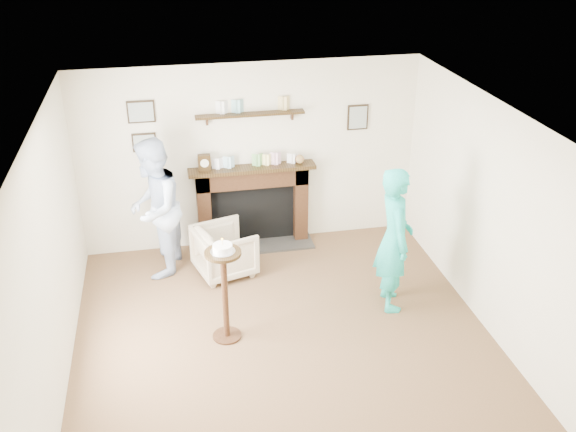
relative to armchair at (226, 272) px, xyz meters
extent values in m
plane|color=brown|center=(0.47, -1.70, 0.00)|extent=(5.00, 5.00, 0.00)
cube|color=beige|center=(0.47, 0.80, 1.25)|extent=(4.50, 0.04, 2.50)
cube|color=beige|center=(-1.78, -1.70, 1.25)|extent=(0.04, 5.00, 2.50)
cube|color=beige|center=(2.72, -1.70, 1.25)|extent=(0.04, 5.00, 2.50)
cube|color=silver|center=(0.47, -1.70, 2.50)|extent=(4.50, 5.00, 0.04)
cube|color=black|center=(-0.19, 0.70, 0.55)|extent=(0.18, 0.20, 1.10)
cube|color=black|center=(1.13, 0.70, 0.55)|extent=(0.18, 0.20, 1.10)
cube|color=black|center=(0.47, 0.70, 0.98)|extent=(1.50, 0.20, 0.24)
cube|color=black|center=(0.47, 0.77, 0.43)|extent=(1.14, 0.06, 0.86)
cube|color=#312E2B|center=(0.47, 0.58, 0.01)|extent=(1.60, 0.44, 0.03)
cube|color=black|center=(0.47, 0.67, 1.12)|extent=(1.68, 0.26, 0.05)
cube|color=black|center=(0.47, 0.73, 1.85)|extent=(1.40, 0.15, 0.03)
cube|color=black|center=(-0.88, 0.79, 1.95)|extent=(0.34, 0.03, 0.28)
cube|color=black|center=(-0.88, 0.79, 1.55)|extent=(0.30, 0.03, 0.24)
cube|color=black|center=(1.92, 0.79, 1.70)|extent=(0.28, 0.03, 0.34)
cube|color=black|center=(-0.15, 0.67, 1.26)|extent=(0.16, 0.09, 0.22)
cylinder|color=white|center=(-0.15, 0.63, 1.27)|extent=(0.11, 0.01, 0.11)
sphere|color=green|center=(1.11, 0.67, 1.21)|extent=(0.12, 0.12, 0.12)
imported|color=#C5B292|center=(0.00, 0.00, 0.00)|extent=(0.86, 0.84, 0.63)
imported|color=#CBD7FF|center=(-0.82, 0.20, 0.00)|extent=(0.86, 1.00, 1.78)
imported|color=teal|center=(1.83, -1.08, 0.00)|extent=(0.48, 0.67, 1.73)
cylinder|color=black|center=(-0.14, -1.34, 0.01)|extent=(0.32, 0.32, 0.02)
cylinder|color=black|center=(-0.14, -1.34, 0.53)|extent=(0.07, 0.07, 1.02)
cylinder|color=black|center=(-0.14, -1.34, 1.06)|extent=(0.38, 0.38, 0.03)
cylinder|color=silver|center=(-0.14, -1.34, 1.08)|extent=(0.26, 0.26, 0.01)
cylinder|color=white|center=(-0.14, -1.34, 1.12)|extent=(0.20, 0.20, 0.07)
cylinder|color=beige|center=(-0.14, -1.34, 1.18)|extent=(0.01, 0.01, 0.06)
sphere|color=orange|center=(-0.14, -1.34, 1.22)|extent=(0.02, 0.02, 0.02)
camera|label=1|loc=(-0.61, -7.07, 4.35)|focal=40.00mm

